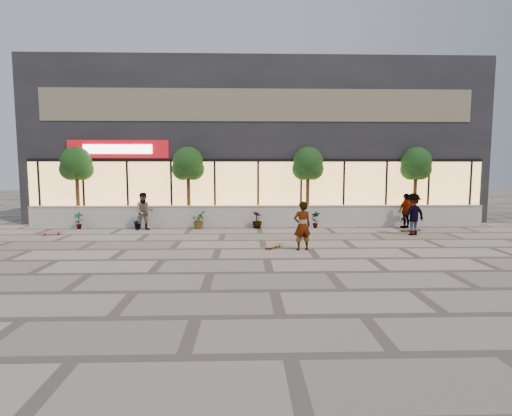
{
  "coord_description": "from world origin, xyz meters",
  "views": [
    {
      "loc": [
        -0.69,
        -12.35,
        2.87
      ],
      "look_at": [
        -0.24,
        3.22,
        1.3
      ],
      "focal_mm": 28.0,
      "sensor_mm": 36.0,
      "label": 1
    }
  ],
  "objects_px": {
    "skater_right_far": "(413,214)",
    "skateboard_center": "(273,246)",
    "skater_center": "(302,226)",
    "skateboard_right_far": "(414,229)",
    "tree_east": "(416,166)",
    "skateboard_right_near": "(408,230)",
    "tree_midwest": "(188,166)",
    "skater_right_near": "(406,211)",
    "skater_left": "(144,211)",
    "tree_west": "(76,165)",
    "skateboard_left": "(52,233)",
    "tree_mideast": "(308,166)"
  },
  "relations": [
    {
      "from": "tree_mideast",
      "to": "skater_left",
      "type": "height_order",
      "value": "tree_mideast"
    },
    {
      "from": "tree_midwest",
      "to": "skater_left",
      "type": "xyz_separation_m",
      "value": [
        -1.81,
        -1.65,
        -2.12
      ]
    },
    {
      "from": "tree_east",
      "to": "skateboard_right_far",
      "type": "relative_size",
      "value": 5.24
    },
    {
      "from": "tree_east",
      "to": "skateboard_left",
      "type": "distance_m",
      "value": 17.48
    },
    {
      "from": "skater_center",
      "to": "skateboard_right_far",
      "type": "relative_size",
      "value": 2.29
    },
    {
      "from": "skateboard_center",
      "to": "tree_east",
      "type": "bearing_deg",
      "value": -9.19
    },
    {
      "from": "tree_midwest",
      "to": "tree_east",
      "type": "height_order",
      "value": "same"
    },
    {
      "from": "tree_mideast",
      "to": "skater_right_near",
      "type": "bearing_deg",
      "value": -17.28
    },
    {
      "from": "tree_mideast",
      "to": "skater_right_near",
      "type": "distance_m",
      "value": 5.18
    },
    {
      "from": "tree_east",
      "to": "skater_right_far",
      "type": "height_order",
      "value": "tree_east"
    },
    {
      "from": "skater_right_near",
      "to": "skateboard_right_far",
      "type": "bearing_deg",
      "value": 65.01
    },
    {
      "from": "tree_mideast",
      "to": "skateboard_left",
      "type": "relative_size",
      "value": 4.52
    },
    {
      "from": "tree_west",
      "to": "skateboard_right_near",
      "type": "xyz_separation_m",
      "value": [
        15.69,
        -2.43,
        -2.9
      ]
    },
    {
      "from": "tree_west",
      "to": "skateboard_left",
      "type": "xyz_separation_m",
      "value": [
        0.0,
        -2.87,
        -2.9
      ]
    },
    {
      "from": "tree_east",
      "to": "skater_left",
      "type": "relative_size",
      "value": 2.26
    },
    {
      "from": "tree_midwest",
      "to": "skateboard_center",
      "type": "xyz_separation_m",
      "value": [
        3.84,
        -6.01,
        -2.9
      ]
    },
    {
      "from": "skater_center",
      "to": "skateboard_right_far",
      "type": "height_order",
      "value": "skater_center"
    },
    {
      "from": "skater_left",
      "to": "skateboard_right_far",
      "type": "distance_m",
      "value": 12.42
    },
    {
      "from": "skater_center",
      "to": "skater_left",
      "type": "xyz_separation_m",
      "value": [
        -6.63,
        4.68,
        0.01
      ]
    },
    {
      "from": "skateboard_right_near",
      "to": "skater_right_near",
      "type": "bearing_deg",
      "value": 77.41
    },
    {
      "from": "tree_west",
      "to": "skateboard_right_far",
      "type": "distance_m",
      "value": 16.48
    },
    {
      "from": "skater_right_near",
      "to": "skateboard_center",
      "type": "relative_size",
      "value": 2.14
    },
    {
      "from": "tree_midwest",
      "to": "skater_left",
      "type": "height_order",
      "value": "tree_midwest"
    },
    {
      "from": "skater_center",
      "to": "skater_right_far",
      "type": "relative_size",
      "value": 0.96
    },
    {
      "from": "skateboard_left",
      "to": "skateboard_right_far",
      "type": "relative_size",
      "value": 1.16
    },
    {
      "from": "skater_center",
      "to": "skateboard_left",
      "type": "distance_m",
      "value": 10.91
    },
    {
      "from": "skater_left",
      "to": "skater_right_far",
      "type": "distance_m",
      "value": 11.93
    },
    {
      "from": "skateboard_left",
      "to": "skateboard_right_near",
      "type": "height_order",
      "value": "skateboard_left"
    },
    {
      "from": "tree_west",
      "to": "skateboard_center",
      "type": "distance_m",
      "value": 11.48
    },
    {
      "from": "skateboard_left",
      "to": "skateboard_right_near",
      "type": "xyz_separation_m",
      "value": [
        15.69,
        0.44,
        -0.0
      ]
    },
    {
      "from": "tree_east",
      "to": "skateboard_center",
      "type": "bearing_deg",
      "value": -141.9
    },
    {
      "from": "skateboard_left",
      "to": "skateboard_right_far",
      "type": "distance_m",
      "value": 16.08
    },
    {
      "from": "skater_right_far",
      "to": "skateboard_center",
      "type": "xyz_separation_m",
      "value": [
        -6.16,
        -2.67,
        -0.81
      ]
    },
    {
      "from": "tree_mideast",
      "to": "skateboard_right_near",
      "type": "distance_m",
      "value": 5.65
    },
    {
      "from": "tree_midwest",
      "to": "tree_mideast",
      "type": "bearing_deg",
      "value": 0.0
    },
    {
      "from": "tree_east",
      "to": "skateboard_right_near",
      "type": "height_order",
      "value": "tree_east"
    },
    {
      "from": "tree_east",
      "to": "skateboard_center",
      "type": "distance_m",
      "value": 10.16
    },
    {
      "from": "tree_west",
      "to": "tree_midwest",
      "type": "distance_m",
      "value": 5.5
    },
    {
      "from": "skater_right_far",
      "to": "skateboard_left",
      "type": "distance_m",
      "value": 15.52
    },
    {
      "from": "tree_midwest",
      "to": "skateboard_right_far",
      "type": "bearing_deg",
      "value": -11.82
    },
    {
      "from": "tree_midwest",
      "to": "skater_right_near",
      "type": "bearing_deg",
      "value": -7.59
    },
    {
      "from": "skateboard_right_near",
      "to": "tree_mideast",
      "type": "bearing_deg",
      "value": 153.83
    },
    {
      "from": "tree_mideast",
      "to": "skater_right_far",
      "type": "distance_m",
      "value": 5.61
    },
    {
      "from": "skateboard_center",
      "to": "skateboard_right_near",
      "type": "bearing_deg",
      "value": -17.93
    },
    {
      "from": "tree_east",
      "to": "skater_center",
      "type": "distance_m",
      "value": 9.45
    },
    {
      "from": "skateboard_center",
      "to": "tree_west",
      "type": "bearing_deg",
      "value": 99.97
    },
    {
      "from": "tree_midwest",
      "to": "tree_mideast",
      "type": "distance_m",
      "value": 6.0
    },
    {
      "from": "tree_midwest",
      "to": "skateboard_right_far",
      "type": "xyz_separation_m",
      "value": [
        10.57,
        -2.21,
        -2.91
      ]
    },
    {
      "from": "tree_west",
      "to": "skateboard_right_far",
      "type": "bearing_deg",
      "value": -7.84
    },
    {
      "from": "skateboard_left",
      "to": "tree_midwest",
      "type": "bearing_deg",
      "value": 2.35
    }
  ]
}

